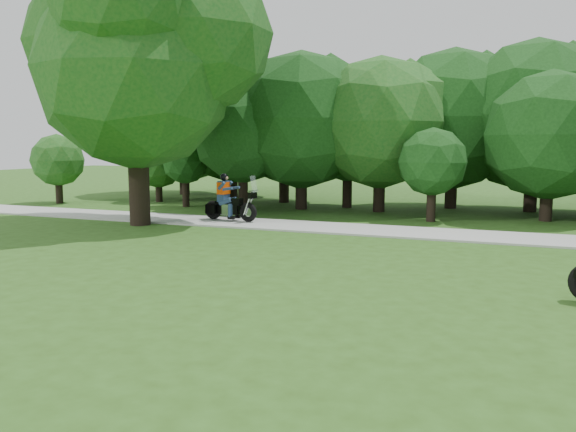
% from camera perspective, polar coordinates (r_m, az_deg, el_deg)
% --- Properties ---
extents(ground, '(100.00, 100.00, 0.00)m').
position_cam_1_polar(ground, '(9.36, 15.02, -9.50)').
color(ground, '#2A4C15').
rests_on(ground, ground).
extents(walkway, '(60.00, 2.20, 0.06)m').
position_cam_1_polar(walkway, '(17.15, 18.23, -1.94)').
color(walkway, '#A0A09B').
rests_on(walkway, ground).
extents(tree_line, '(40.41, 12.42, 7.38)m').
position_cam_1_polar(tree_line, '(23.64, 20.65, 9.02)').
color(tree_line, black).
rests_on(tree_line, ground).
extents(big_tree_west, '(8.64, 6.56, 9.96)m').
position_cam_1_polar(big_tree_west, '(19.77, -14.78, 16.03)').
color(big_tree_west, black).
rests_on(big_tree_west, ground).
extents(touring_motorcycle, '(2.14, 0.80, 1.63)m').
position_cam_1_polar(touring_motorcycle, '(19.47, -6.21, 1.28)').
color(touring_motorcycle, black).
rests_on(touring_motorcycle, walkway).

